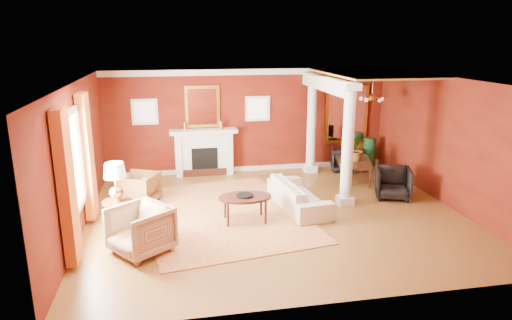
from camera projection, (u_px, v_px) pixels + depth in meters
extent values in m
plane|color=brown|center=(276.00, 214.00, 9.97)|extent=(8.00, 8.00, 0.00)
cube|color=#641E0D|center=(249.00, 121.00, 12.91)|extent=(8.00, 0.04, 2.90)
cube|color=#641E0D|center=(335.00, 211.00, 6.27)|extent=(8.00, 0.04, 2.90)
cube|color=#641E0D|center=(77.00, 159.00, 8.88)|extent=(0.04, 7.00, 2.90)
cube|color=#641E0D|center=(449.00, 142.00, 10.30)|extent=(0.04, 7.00, 2.90)
cube|color=white|center=(278.00, 81.00, 9.21)|extent=(8.00, 7.00, 0.04)
cube|color=silver|center=(204.00, 154.00, 12.74)|extent=(1.60, 0.34, 1.20)
cube|color=black|center=(205.00, 160.00, 12.61)|extent=(0.72, 0.03, 0.70)
cube|color=black|center=(205.00, 172.00, 12.71)|extent=(1.20, 0.05, 0.20)
cube|color=silver|center=(204.00, 131.00, 12.53)|extent=(1.85, 0.42, 0.10)
cube|color=silver|center=(179.00, 155.00, 12.59)|extent=(0.16, 0.40, 1.20)
cube|color=silver|center=(229.00, 153.00, 12.84)|extent=(0.16, 0.40, 1.20)
cube|color=gold|center=(202.00, 107.00, 12.52)|extent=(0.95, 0.06, 1.15)
cube|color=white|center=(202.00, 107.00, 12.49)|extent=(0.78, 0.02, 0.98)
cube|color=silver|center=(145.00, 112.00, 12.28)|extent=(0.70, 0.06, 0.70)
cube|color=white|center=(145.00, 112.00, 12.25)|extent=(0.54, 0.02, 0.54)
cube|color=silver|center=(258.00, 109.00, 12.83)|extent=(0.70, 0.06, 0.70)
cube|color=white|center=(258.00, 109.00, 12.80)|extent=(0.54, 0.02, 0.54)
cube|color=white|center=(71.00, 163.00, 8.29)|extent=(0.03, 1.30, 1.70)
cube|color=silver|center=(65.00, 173.00, 7.63)|extent=(0.08, 0.10, 1.90)
cube|color=silver|center=(80.00, 153.00, 8.96)|extent=(0.08, 0.10, 1.90)
cube|color=#A84F1C|center=(67.00, 187.00, 7.40)|extent=(0.18, 0.55, 2.60)
cube|color=#A84F1C|center=(87.00, 156.00, 9.29)|extent=(0.18, 0.55, 2.60)
cube|color=silver|center=(345.00, 200.00, 10.53)|extent=(0.34, 0.34, 0.20)
cylinder|color=silver|center=(348.00, 144.00, 10.18)|extent=(0.26, 0.26, 2.50)
cube|color=silver|center=(351.00, 86.00, 9.85)|extent=(0.36, 0.36, 0.16)
cube|color=silver|center=(310.00, 168.00, 13.09)|extent=(0.34, 0.34, 0.20)
cylinder|color=silver|center=(312.00, 122.00, 12.74)|extent=(0.26, 0.26, 2.50)
cube|color=silver|center=(313.00, 76.00, 12.41)|extent=(0.36, 0.36, 0.16)
cube|color=silver|center=(326.00, 84.00, 11.39)|extent=(0.30, 3.20, 0.32)
cube|color=gold|center=(373.00, 73.00, 11.39)|extent=(2.30, 3.40, 0.04)
cube|color=gold|center=(346.00, 115.00, 13.36)|extent=(1.30, 0.06, 1.70)
cube|color=white|center=(347.00, 115.00, 13.33)|extent=(1.10, 0.02, 1.50)
cylinder|color=#AF7C37|center=(373.00, 85.00, 11.52)|extent=(0.02, 0.02, 0.65)
sphere|color=#AF7C37|center=(372.00, 98.00, 11.61)|extent=(0.20, 0.20, 0.20)
sphere|color=beige|center=(382.00, 99.00, 11.66)|extent=(0.09, 0.09, 0.09)
sphere|color=beige|center=(371.00, 98.00, 11.88)|extent=(0.09, 0.09, 0.09)
sphere|color=beige|center=(361.00, 98.00, 11.73)|extent=(0.09, 0.09, 0.09)
sphere|color=beige|center=(366.00, 100.00, 11.42)|extent=(0.09, 0.09, 0.09)
sphere|color=beige|center=(380.00, 100.00, 11.38)|extent=(0.09, 0.09, 0.09)
cube|color=silver|center=(249.00, 72.00, 12.51)|extent=(8.00, 0.08, 0.16)
cube|color=silver|center=(249.00, 168.00, 13.24)|extent=(8.00, 0.08, 0.12)
cube|color=maroon|center=(222.00, 213.00, 10.00)|extent=(3.98, 4.90, 0.02)
imported|color=beige|center=(299.00, 190.00, 10.26)|extent=(0.85, 2.16, 0.82)
imported|color=black|center=(139.00, 187.00, 10.52)|extent=(1.00, 1.02, 0.81)
imported|color=tan|center=(140.00, 228.00, 8.10)|extent=(1.26, 1.27, 0.96)
cylinder|color=black|center=(245.00, 197.00, 9.47)|extent=(1.12, 1.12, 0.05)
cylinder|color=black|center=(228.00, 216.00, 9.24)|extent=(0.05, 0.05, 0.51)
cylinder|color=black|center=(266.00, 213.00, 9.38)|extent=(0.05, 0.05, 0.51)
cylinder|color=black|center=(225.00, 207.00, 9.71)|extent=(0.05, 0.05, 0.51)
cylinder|color=black|center=(261.00, 205.00, 9.84)|extent=(0.05, 0.05, 0.51)
imported|color=black|center=(241.00, 191.00, 9.48)|extent=(0.15, 0.04, 0.20)
cylinder|color=black|center=(120.00, 232.00, 9.03)|extent=(0.42, 0.42, 0.04)
cylinder|color=black|center=(119.00, 218.00, 8.95)|extent=(0.10, 0.10, 0.66)
cylinder|color=black|center=(117.00, 202.00, 8.86)|extent=(0.58, 0.58, 0.04)
sphere|color=#AF7C37|center=(117.00, 193.00, 8.81)|extent=(0.27, 0.27, 0.27)
cylinder|color=#AF7C37|center=(116.00, 183.00, 8.76)|extent=(0.03, 0.03, 0.29)
cone|color=beige|center=(115.00, 170.00, 8.69)|extent=(0.42, 0.42, 0.29)
imported|color=black|center=(355.00, 164.00, 12.27)|extent=(0.98, 1.65, 0.87)
imported|color=black|center=(393.00, 182.00, 10.90)|extent=(1.00, 0.97, 0.82)
imported|color=black|center=(344.00, 158.00, 13.15)|extent=(0.90, 0.87, 0.76)
sphere|color=#133E1C|center=(368.00, 162.00, 13.39)|extent=(0.39, 0.39, 0.39)
cylinder|color=#133E1C|center=(369.00, 153.00, 13.32)|extent=(0.35, 0.35, 0.92)
imported|color=#26591E|center=(357.00, 140.00, 12.05)|extent=(0.74, 0.78, 0.48)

